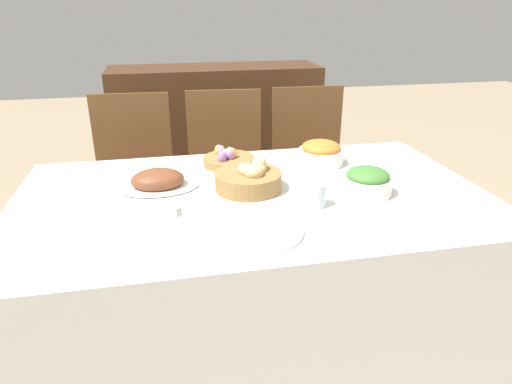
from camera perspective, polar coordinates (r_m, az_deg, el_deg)
ground_plane at (r=2.11m, az=-0.36°, el=-19.42°), size 12.00×12.00×0.00m
dining_table at (r=1.87m, az=-0.39°, el=-10.89°), size 1.73×1.01×0.75m
chair_far_left at (r=2.57m, az=-14.95°, el=1.62°), size 0.44×0.44×0.96m
chair_far_right at (r=2.69m, az=6.84°, el=3.24°), size 0.43×0.43×0.96m
chair_far_center at (r=2.58m, az=-3.71°, el=2.50°), size 0.45×0.45×0.96m
sideboard at (r=3.31m, az=-4.91°, el=6.79°), size 1.42×0.44×1.00m
bread_basket at (r=1.72m, az=-0.84°, el=1.68°), size 0.25×0.25×0.12m
egg_basket at (r=1.99m, az=-3.49°, el=4.14°), size 0.22×0.22×0.08m
ham_platter at (r=1.78m, az=-12.17°, el=1.34°), size 0.31×0.22×0.08m
green_salad_bowl at (r=1.73m, az=13.74°, el=1.30°), size 0.18×0.18×0.10m
carrot_bowl at (r=2.01m, az=8.09°, el=4.85°), size 0.20×0.20×0.11m
dinner_plate at (r=1.42m, az=0.43°, el=-4.93°), size 0.27×0.27×0.01m
fork at (r=1.40m, az=-6.13°, el=-5.63°), size 0.01×0.17×0.00m
knife at (r=1.46m, az=6.71°, el=-4.38°), size 0.01×0.17×0.00m
spoon at (r=1.46m, az=7.83°, el=-4.26°), size 0.01×0.17×0.00m
drinking_cup at (r=1.59m, az=7.53°, el=-0.38°), size 0.07×0.07×0.08m
butter_dish at (r=1.56m, az=-11.82°, el=-2.26°), size 0.10×0.06×0.03m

